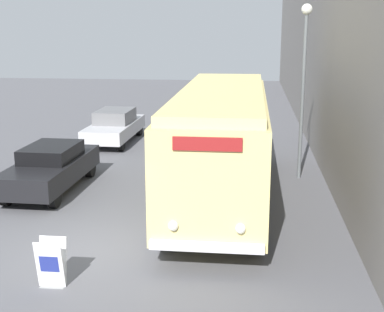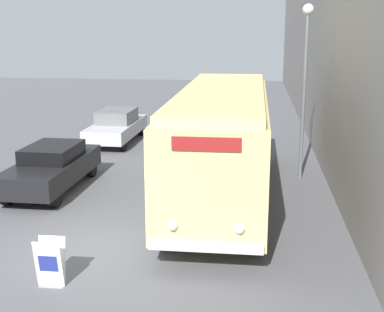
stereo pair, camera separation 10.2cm
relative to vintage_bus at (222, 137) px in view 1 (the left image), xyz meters
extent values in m
plane|color=#56565B|center=(-2.67, -4.47, -1.90)|extent=(80.00, 80.00, 0.00)
cube|color=gray|center=(3.57, 5.53, 1.90)|extent=(0.30, 60.00, 7.59)
cylinder|color=black|center=(-1.12, -3.78, -1.37)|extent=(0.28, 1.07, 1.07)
cylinder|color=black|center=(1.12, -3.78, -1.37)|extent=(0.28, 1.07, 1.07)
cylinder|color=black|center=(-1.12, 3.80, -1.37)|extent=(0.28, 1.07, 1.07)
cylinder|color=black|center=(1.12, 3.80, -1.37)|extent=(0.28, 1.07, 1.07)
cube|color=#E5D17F|center=(0.00, 0.01, -0.08)|extent=(2.55, 10.38, 2.57)
cube|color=#F3DD87|center=(0.00, 0.01, 1.32)|extent=(2.35, 9.96, 0.24)
cube|color=silver|center=(0.00, -5.24, -1.25)|extent=(2.43, 0.12, 0.20)
sphere|color=white|center=(-0.70, -5.21, -0.82)|extent=(0.22, 0.22, 0.22)
sphere|color=white|center=(0.70, -5.21, -0.82)|extent=(0.22, 0.22, 0.22)
cube|color=maroon|center=(0.00, -5.20, 0.95)|extent=(1.40, 0.06, 0.28)
cube|color=gray|center=(-3.06, -6.06, -1.90)|extent=(0.50, 0.22, 0.01)
cube|color=white|center=(-3.06, -6.15, -1.39)|extent=(0.56, 0.20, 1.02)
cube|color=white|center=(-3.06, -5.97, -1.39)|extent=(0.56, 0.20, 1.02)
cube|color=navy|center=(-3.06, -6.17, -1.37)|extent=(0.39, 0.07, 0.36)
cylinder|color=#595E60|center=(2.55, 2.53, 0.87)|extent=(0.12, 0.12, 5.54)
sphere|color=silver|center=(2.55, 2.53, 3.75)|extent=(0.36, 0.36, 0.36)
cylinder|color=black|center=(-6.23, -1.37, -1.57)|extent=(0.22, 0.66, 0.66)
cylinder|color=black|center=(-4.74, -1.41, -1.57)|extent=(0.22, 0.66, 0.66)
cylinder|color=black|center=(-6.15, 1.89, -1.57)|extent=(0.22, 0.66, 0.66)
cylinder|color=black|center=(-4.67, 1.85, -1.57)|extent=(0.22, 0.66, 0.66)
cube|color=black|center=(-5.45, 0.24, -1.24)|extent=(1.85, 4.70, 0.66)
cube|color=black|center=(-5.44, 0.36, -0.68)|extent=(1.53, 2.13, 0.45)
cylinder|color=black|center=(-6.01, 5.85, -1.57)|extent=(0.22, 0.65, 0.65)
cylinder|color=black|center=(-4.53, 5.82, -1.57)|extent=(0.22, 0.65, 0.65)
cylinder|color=black|center=(-5.93, 9.15, -1.57)|extent=(0.22, 0.65, 0.65)
cylinder|color=black|center=(-4.46, 9.12, -1.57)|extent=(0.22, 0.65, 0.65)
cube|color=#B7B7BC|center=(-5.23, 7.49, -1.29)|extent=(1.84, 4.74, 0.57)
cube|color=slate|center=(-5.23, 7.60, -0.72)|extent=(1.52, 2.15, 0.56)
camera|label=1|loc=(0.86, -15.58, 3.27)|focal=50.00mm
camera|label=2|loc=(0.96, -15.57, 3.27)|focal=50.00mm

